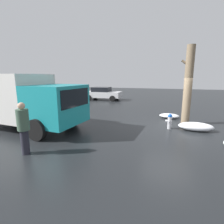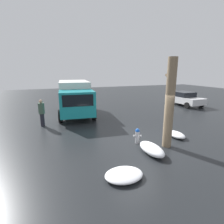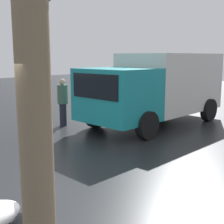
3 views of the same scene
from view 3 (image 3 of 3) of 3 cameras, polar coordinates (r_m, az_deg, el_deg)
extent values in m
plane|color=black|center=(5.86, -13.55, -16.29)|extent=(60.00, 60.00, 0.00)
cylinder|color=#B7B7BC|center=(5.73, -13.68, -13.51)|extent=(0.21, 0.21, 0.62)
cylinder|color=blue|center=(5.61, -13.83, -10.31)|extent=(0.22, 0.22, 0.06)
sphere|color=blue|center=(5.60, -13.84, -10.01)|extent=(0.18, 0.18, 0.18)
cylinder|color=#B7B7BC|center=(5.75, -12.22, -12.58)|extent=(0.13, 0.14, 0.11)
cylinder|color=#B7B7BC|center=(5.84, -14.18, -12.29)|extent=(0.12, 0.12, 0.09)
cylinder|color=#B7B7BC|center=(5.57, -13.21, -13.38)|extent=(0.12, 0.12, 0.09)
cylinder|color=#7F6B51|center=(3.88, -14.05, 2.41)|extent=(0.42, 0.42, 4.16)
cylinder|color=#7F6B51|center=(4.02, -12.49, 19.42)|extent=(0.48, 0.12, 0.39)
cube|color=teal|center=(10.39, 1.03, 3.17)|extent=(2.25, 2.55, 1.75)
cube|color=black|center=(9.63, -3.23, 4.70)|extent=(0.20, 2.00, 0.77)
cube|color=silver|center=(12.79, 10.64, 5.42)|extent=(4.32, 2.72, 2.24)
cylinder|color=black|center=(9.85, 6.47, -2.43)|extent=(0.92, 0.35, 0.90)
cylinder|color=black|center=(11.43, -2.98, -0.63)|extent=(0.92, 0.35, 0.90)
cylinder|color=black|center=(13.21, 17.27, 0.38)|extent=(0.92, 0.35, 0.90)
cylinder|color=black|center=(14.43, 8.85, 1.51)|extent=(0.92, 0.35, 0.90)
cylinder|color=#23232D|center=(11.90, -8.93, -0.47)|extent=(0.26, 0.26, 0.84)
cylinder|color=#3F5947|center=(11.78, -9.04, 3.22)|extent=(0.38, 0.38, 0.70)
sphere|color=tan|center=(11.74, -9.10, 5.46)|extent=(0.23, 0.23, 0.23)
camera|label=1|loc=(13.56, -36.94, 8.14)|focal=28.00mm
camera|label=2|loc=(9.35, -78.51, 8.26)|focal=28.00mm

